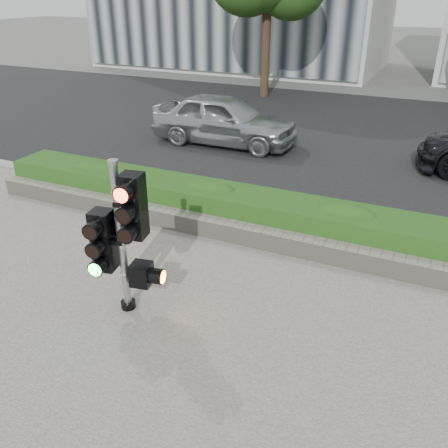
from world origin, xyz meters
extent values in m
plane|color=#51514C|center=(0.00, 0.00, 0.00)|extent=(120.00, 120.00, 0.00)
cube|color=#9E9389|center=(0.00, -2.50, 0.01)|extent=(16.00, 11.00, 0.03)
cube|color=black|center=(0.00, 10.00, 0.01)|extent=(60.00, 13.00, 0.02)
cube|color=gray|center=(0.00, 3.15, 0.06)|extent=(60.00, 0.25, 0.12)
cube|color=gray|center=(0.00, 1.90, 0.20)|extent=(12.00, 0.32, 0.34)
cube|color=#397F27|center=(0.00, 2.55, 0.37)|extent=(12.00, 1.00, 0.68)
cylinder|color=black|center=(-4.50, 14.50, 2.02)|extent=(0.36, 0.36, 4.03)
cylinder|color=black|center=(-0.97, -0.68, 0.08)|extent=(0.22, 0.22, 0.11)
cylinder|color=gray|center=(-0.97, -0.68, 1.15)|extent=(0.11, 0.11, 2.24)
cylinder|color=gray|center=(-0.97, -0.68, 2.29)|extent=(0.14, 0.14, 0.05)
cube|color=#FF1107|center=(-0.72, -0.67, 1.72)|extent=(0.33, 0.33, 0.89)
cube|color=#14E51E|center=(-1.21, -0.76, 1.14)|extent=(0.33, 0.33, 0.89)
cube|color=black|center=(-0.98, -0.43, 1.45)|extent=(0.33, 0.33, 0.61)
cube|color=orange|center=(-0.74, -0.61, 0.63)|extent=(0.33, 0.33, 0.33)
imported|color=#A6A8AD|center=(-3.13, 7.40, 0.76)|extent=(4.36, 1.78, 1.48)
camera|label=1|loc=(2.71, -5.29, 4.28)|focal=38.00mm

